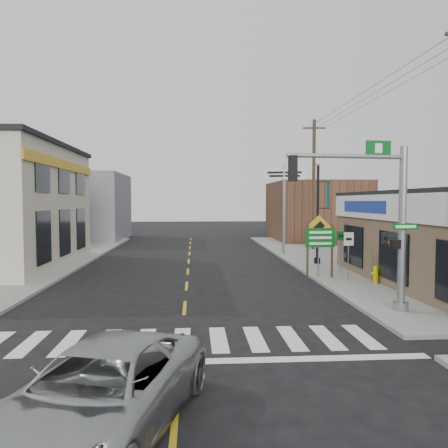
{
  "coord_description": "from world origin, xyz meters",
  "views": [
    {
      "loc": [
        0.34,
        -11.25,
        3.76
      ],
      "look_at": [
        1.6,
        7.04,
        2.8
      ],
      "focal_mm": 35.0,
      "sensor_mm": 36.0,
      "label": 1
    }
  ],
  "objects": [
    {
      "name": "shrub_back",
      "position": [
        9.75,
        9.15,
        0.49
      ],
      "size": [
        0.97,
        0.97,
        0.73
      ],
      "primitive_type": "ellipsoid",
      "color": "black",
      "rests_on": "sidewalk_right"
    },
    {
      "name": "dance_center_sign",
      "position": [
        6.52,
        18.37,
        4.81
      ],
      "size": [
        2.89,
        0.18,
        6.14
      ],
      "rotation": [
        0.0,
        0.0,
        -0.2
      ],
      "color": "gray",
      "rests_on": "sidewalk_right"
    },
    {
      "name": "bldg_distant_left",
      "position": [
        -11.0,
        32.0,
        3.2
      ],
      "size": [
        9.0,
        10.0,
        6.4
      ],
      "primitive_type": "cube",
      "color": "slate",
      "rests_on": "ground"
    },
    {
      "name": "ped_crossing_sign",
      "position": [
        6.3,
        9.2,
        2.15
      ],
      "size": [
        1.16,
        0.08,
        2.98
      ],
      "rotation": [
        0.0,
        0.0,
        -0.28
      ],
      "color": "gray",
      "rests_on": "sidewalk_right"
    },
    {
      "name": "sidewalk_left",
      "position": [
        -9.0,
        13.0,
        0.07
      ],
      "size": [
        6.0,
        38.0,
        0.13
      ],
      "primitive_type": "cube",
      "color": "gray",
      "rests_on": "ground"
    },
    {
      "name": "bldg_distant_right",
      "position": [
        12.0,
        30.0,
        2.8
      ],
      "size": [
        8.0,
        10.0,
        5.6
      ],
      "primitive_type": "cube",
      "color": "brown",
      "rests_on": "ground"
    },
    {
      "name": "traffic_signal_pole",
      "position": [
        6.54,
        2.66,
        3.47
      ],
      "size": [
        4.41,
        0.37,
        5.59
      ],
      "rotation": [
        0.0,
        0.0,
        0.1
      ],
      "color": "gray",
      "rests_on": "sidewalk_right"
    },
    {
      "name": "fire_hydrant",
      "position": [
        8.36,
        7.38,
        0.54
      ],
      "size": [
        0.24,
        0.24,
        0.76
      ],
      "rotation": [
        0.0,
        0.0,
        -0.25
      ],
      "color": "#D9D400",
      "rests_on": "sidewalk_right"
    },
    {
      "name": "sidewalk_right",
      "position": [
        9.0,
        13.0,
        0.07
      ],
      "size": [
        6.0,
        38.0,
        0.13
      ],
      "primitive_type": "cube",
      "color": "gray",
      "rests_on": "ground"
    },
    {
      "name": "guide_sign",
      "position": [
        6.3,
        8.95,
        1.79
      ],
      "size": [
        1.45,
        0.13,
        2.54
      ],
      "rotation": [
        0.0,
        0.0,
        0.06
      ],
      "color": "#463320",
      "rests_on": "sidewalk_right"
    },
    {
      "name": "center_line",
      "position": [
        0.0,
        8.0,
        0.01
      ],
      "size": [
        0.12,
        56.0,
        0.01
      ],
      "primitive_type": "cube",
      "color": "gold",
      "rests_on": "ground"
    },
    {
      "name": "lamp_post",
      "position": [
        7.58,
        13.64,
        3.6
      ],
      "size": [
        0.78,
        0.61,
        5.98
      ],
      "rotation": [
        0.0,
        0.0,
        -0.42
      ],
      "color": "black",
      "rests_on": "sidewalk_right"
    },
    {
      "name": "utility_pole_far",
      "position": [
        9.38,
        21.27,
        5.13
      ],
      "size": [
        1.7,
        0.25,
        9.76
      ],
      "rotation": [
        0.0,
        0.0,
        -0.09
      ],
      "color": "#452F23",
      "rests_on": "sidewalk_right"
    },
    {
      "name": "suv",
      "position": [
        -1.16,
        -4.32,
        0.71
      ],
      "size": [
        3.68,
        5.55,
        1.42
      ],
      "primitive_type": "imported",
      "rotation": [
        0.0,
        0.0,
        -0.28
      ],
      "color": "#A1A3A6",
      "rests_on": "ground"
    },
    {
      "name": "crosswalk",
      "position": [
        0.0,
        0.4,
        0.01
      ],
      "size": [
        11.0,
        2.2,
        0.01
      ],
      "primitive_type": "cube",
      "color": "silver",
      "rests_on": "ground"
    },
    {
      "name": "ground",
      "position": [
        0.0,
        0.0,
        0.0
      ],
      "size": [
        140.0,
        140.0,
        0.0
      ],
      "primitive_type": "plane",
      "color": "black",
      "rests_on": "ground"
    }
  ]
}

